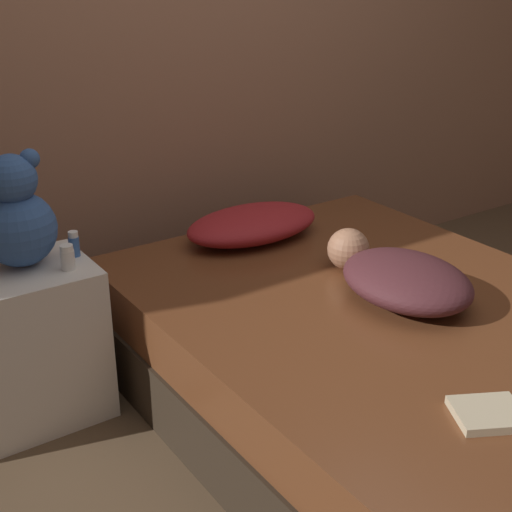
# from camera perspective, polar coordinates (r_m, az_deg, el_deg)

# --- Properties ---
(ground_plane) EXTENTS (12.00, 12.00, 0.00)m
(ground_plane) POSITION_cam_1_polar(r_m,az_deg,el_deg) (2.74, 9.49, -12.02)
(ground_plane) COLOR brown
(wall_back) EXTENTS (8.00, 0.06, 2.60)m
(wall_back) POSITION_cam_1_polar(r_m,az_deg,el_deg) (3.26, -4.90, 18.47)
(wall_back) COLOR #996B51
(wall_back) RESTS_ON ground_plane
(bed) EXTENTS (1.47, 1.94, 0.44)m
(bed) POSITION_cam_1_polar(r_m,az_deg,el_deg) (2.62, 9.80, -8.09)
(bed) COLOR #2D2319
(bed) RESTS_ON ground_plane
(nightstand) EXTENTS (0.52, 0.38, 0.57)m
(nightstand) POSITION_cam_1_polar(r_m,az_deg,el_deg) (2.65, -18.05, -6.87)
(nightstand) COLOR silver
(nightstand) RESTS_ON ground_plane
(pillow) EXTENTS (0.60, 0.36, 0.13)m
(pillow) POSITION_cam_1_polar(r_m,az_deg,el_deg) (3.00, -0.27, 2.58)
(pillow) COLOR maroon
(pillow) RESTS_ON bed
(person_lying) EXTENTS (0.41, 0.66, 0.16)m
(person_lying) POSITION_cam_1_polar(r_m,az_deg,el_deg) (2.54, 11.42, -1.59)
(person_lying) COLOR #4C2328
(person_lying) RESTS_ON bed
(teddy_bear) EXTENTS (0.26, 0.26, 0.40)m
(teddy_bear) POSITION_cam_1_polar(r_m,az_deg,el_deg) (2.52, -18.59, 2.97)
(teddy_bear) COLOR #335693
(teddy_bear) RESTS_ON nightstand
(bottle_white) EXTENTS (0.05, 0.05, 0.09)m
(bottle_white) POSITION_cam_1_polar(r_m,az_deg,el_deg) (2.48, -14.84, -0.12)
(bottle_white) COLOR white
(bottle_white) RESTS_ON nightstand
(bottle_blue) EXTENTS (0.04, 0.04, 0.09)m
(bottle_blue) POSITION_cam_1_polar(r_m,az_deg,el_deg) (2.58, -14.36, 0.93)
(bottle_blue) COLOR #3866B2
(bottle_blue) RESTS_ON nightstand
(book) EXTENTS (0.23, 0.22, 0.02)m
(book) POSITION_cam_1_polar(r_m,az_deg,el_deg) (1.99, 18.10, -11.90)
(book) COLOR #C6B793
(book) RESTS_ON bed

